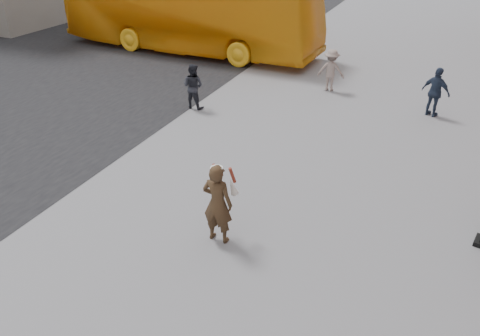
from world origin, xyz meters
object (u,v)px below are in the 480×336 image
at_px(bus, 188,13).
at_px(pedestrian_a, 193,86).
at_px(pedestrian_b, 331,70).
at_px(pedestrian_c, 436,92).
at_px(woman, 218,202).

relative_size(bus, pedestrian_a, 8.26).
height_order(pedestrian_a, pedestrian_b, pedestrian_b).
distance_m(bus, pedestrian_a, 7.82).
xyz_separation_m(pedestrian_a, pedestrian_c, (7.78, 2.60, 0.04)).
xyz_separation_m(pedestrian_a, pedestrian_b, (3.95, 3.74, 0.00)).
distance_m(pedestrian_a, pedestrian_c, 8.20).
height_order(bus, pedestrian_a, bus).
relative_size(woman, pedestrian_c, 1.08).
bearing_deg(pedestrian_c, pedestrian_a, 43.35).
bearing_deg(pedestrian_c, bus, 5.58).
relative_size(bus, pedestrian_b, 8.24).
relative_size(woman, pedestrian_b, 1.13).
distance_m(pedestrian_b, pedestrian_c, 4.00).
bearing_deg(pedestrian_c, pedestrian_b, 8.33).
height_order(woman, pedestrian_b, woman).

